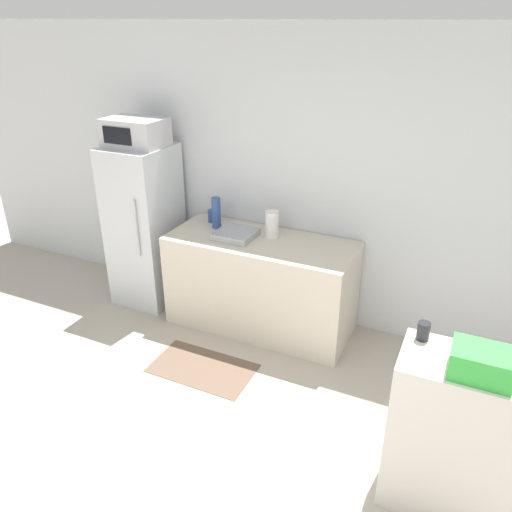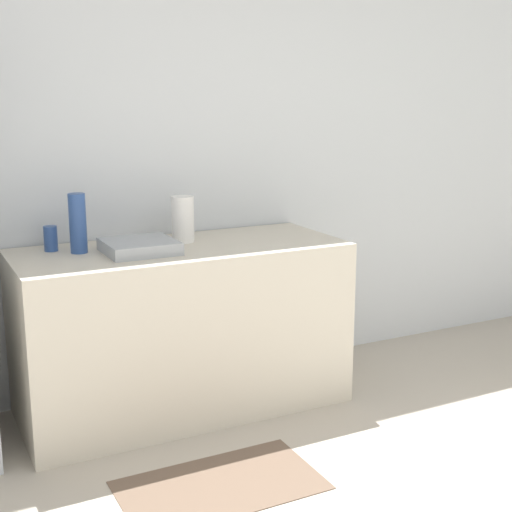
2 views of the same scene
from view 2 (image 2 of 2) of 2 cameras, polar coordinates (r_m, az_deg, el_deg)
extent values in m
cube|color=silver|center=(4.01, -4.15, 8.32)|extent=(8.00, 0.06, 2.60)
cube|color=beige|center=(3.72, -5.89, -5.76)|extent=(1.66, 0.69, 0.86)
cube|color=#9EA3A8|center=(3.49, -9.30, 0.76)|extent=(0.33, 0.33, 0.06)
cylinder|color=#2D4C8C|center=(3.52, -14.07, 2.55)|extent=(0.08, 0.08, 0.29)
cylinder|color=#2D4C8C|center=(3.61, -16.11, 1.34)|extent=(0.07, 0.07, 0.12)
cylinder|color=white|center=(3.70, -5.87, 2.95)|extent=(0.12, 0.12, 0.24)
cube|color=brown|center=(3.16, -2.87, -17.81)|extent=(0.85, 0.48, 0.01)
camera|label=1|loc=(3.08, 74.13, 23.14)|focal=35.00mm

